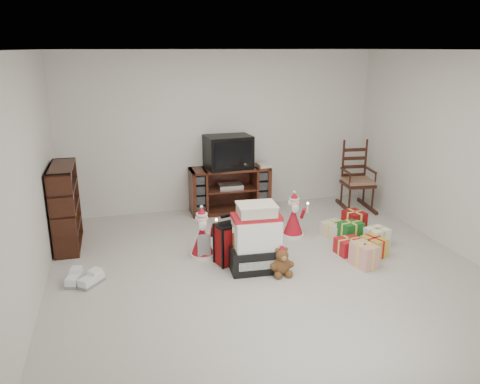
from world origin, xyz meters
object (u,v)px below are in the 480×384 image
(sneaker_pair, at_px, (83,279))
(crt_television, at_px, (228,152))
(gift_pile, at_px, (256,241))
(teddy_bear, at_px, (281,263))
(bookshelf, at_px, (66,208))
(gift_cluster, at_px, (358,237))
(santa_figurine, at_px, (293,219))
(mrs_claus_figurine, at_px, (202,237))
(red_suitcase, at_px, (232,243))
(rocking_chair, at_px, (356,184))
(tv_stand, at_px, (230,190))

(sneaker_pair, xyz_separation_m, crt_television, (2.15, 1.96, 0.92))
(gift_pile, distance_m, teddy_bear, 0.38)
(bookshelf, distance_m, gift_cluster, 3.84)
(santa_figurine, xyz_separation_m, crt_television, (-0.62, 1.26, 0.73))
(bookshelf, height_order, mrs_claus_figurine, bookshelf)
(red_suitcase, distance_m, crt_television, 2.03)
(rocking_chair, distance_m, sneaker_pair, 4.50)
(tv_stand, distance_m, red_suitcase, 1.89)
(tv_stand, xyz_separation_m, crt_television, (-0.02, 0.02, 0.61))
(mrs_claus_figurine, xyz_separation_m, crt_television, (0.73, 1.59, 0.72))
(bookshelf, xyz_separation_m, red_suitcase, (1.97, -1.06, -0.27))
(rocking_chair, height_order, gift_cluster, rocking_chair)
(rocking_chair, height_order, teddy_bear, rocking_chair)
(rocking_chair, distance_m, mrs_claus_figurine, 3.03)
(rocking_chair, xyz_separation_m, teddy_bear, (-1.99, -1.95, -0.24))
(red_suitcase, bearing_deg, crt_television, 60.44)
(sneaker_pair, bearing_deg, teddy_bear, 15.74)
(bookshelf, height_order, teddy_bear, bookshelf)
(bookshelf, distance_m, santa_figurine, 3.04)
(santa_figurine, bearing_deg, sneaker_pair, -165.75)
(gift_pile, xyz_separation_m, gift_cluster, (1.47, 0.24, -0.21))
(mrs_claus_figurine, distance_m, gift_cluster, 2.04)
(bookshelf, height_order, red_suitcase, bookshelf)
(santa_figurine, bearing_deg, mrs_claus_figurine, -166.28)
(mrs_claus_figurine, bearing_deg, red_suitcase, -40.38)
(gift_pile, bearing_deg, red_suitcase, 138.89)
(mrs_claus_figurine, distance_m, crt_television, 1.89)
(tv_stand, xyz_separation_m, sneaker_pair, (-2.17, -1.94, -0.30))
(gift_pile, distance_m, red_suitcase, 0.34)
(red_suitcase, xyz_separation_m, teddy_bear, (0.46, -0.46, -0.11))
(rocking_chair, bearing_deg, sneaker_pair, -153.04)
(tv_stand, height_order, gift_pile, gift_pile)
(rocking_chair, xyz_separation_m, crt_television, (-2.05, 0.37, 0.58))
(bookshelf, relative_size, rocking_chair, 0.95)
(teddy_bear, bearing_deg, sneaker_pair, 170.78)
(tv_stand, bearing_deg, sneaker_pair, -137.35)
(gift_pile, relative_size, santa_figurine, 1.23)
(teddy_bear, xyz_separation_m, sneaker_pair, (-2.21, 0.36, -0.09))
(teddy_bear, height_order, sneaker_pair, teddy_bear)
(red_suitcase, distance_m, gift_cluster, 1.71)
(red_suitcase, height_order, gift_cluster, red_suitcase)
(gift_pile, distance_m, mrs_claus_figurine, 0.75)
(teddy_bear, relative_size, gift_cluster, 0.28)
(rocking_chair, xyz_separation_m, gift_pile, (-2.22, -1.72, -0.05))
(gift_cluster, xyz_separation_m, crt_television, (-1.30, 1.85, 0.83))
(tv_stand, distance_m, gift_pile, 2.08)
(santa_figurine, relative_size, crt_television, 0.87)
(bookshelf, xyz_separation_m, teddy_bear, (2.43, -1.52, -0.38))
(santa_figurine, distance_m, mrs_claus_figurine, 1.38)
(rocking_chair, height_order, santa_figurine, rocking_chair)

